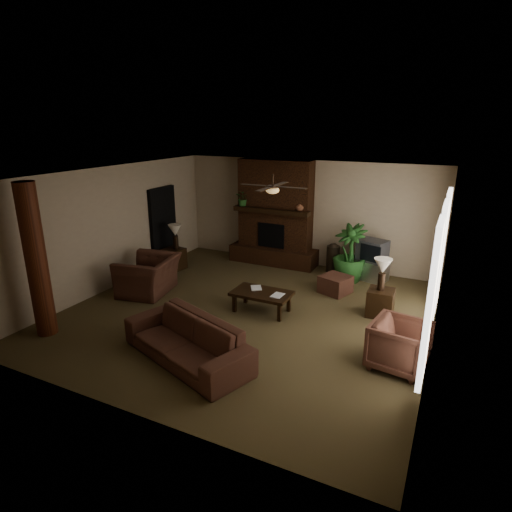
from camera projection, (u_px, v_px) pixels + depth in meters
The scene contains 23 objects.
room_shell at pixel (247, 247), 8.30m from camera, with size 7.00×7.00×7.00m.
fireplace at pixel (275, 222), 11.47m from camera, with size 2.40×0.70×2.80m.
windows at pixel (437, 272), 7.06m from camera, with size 0.08×3.65×2.35m.
log_column at pixel (36, 261), 7.46m from camera, with size 0.36×0.36×2.80m, color #592916.
doorway at pixel (163, 227), 11.38m from camera, with size 0.10×1.00×2.10m, color black.
ceiling_fan at pixel (273, 189), 8.05m from camera, with size 1.35×1.35×0.37m.
sofa at pixel (186, 334), 6.87m from camera, with size 2.40×0.70×0.94m, color #512F23.
armchair_left at pixel (148, 269), 9.57m from camera, with size 1.28×0.83×1.12m, color #512F23.
armchair_right at pixel (400, 343), 6.64m from camera, with size 0.84×0.79×0.87m, color #512F23.
coffee_table at pixel (262, 295), 8.65m from camera, with size 1.20×0.70×0.43m.
ottoman at pixel (335, 284), 9.67m from camera, with size 0.60×0.60×0.40m, color #512F23.
tv_stand at pixel (369, 269), 10.49m from camera, with size 0.85×0.50×0.50m, color #BDBDBF.
tv at pixel (372, 251), 10.27m from camera, with size 0.78×0.71×0.52m.
floor_vase at pixel (333, 256), 10.93m from camera, with size 0.34×0.34×0.77m.
floor_plant at pixel (349, 265), 10.35m from camera, with size 0.79×1.41×0.79m, color #285823.
side_table_left at pixel (174, 259), 11.21m from camera, with size 0.50×0.50×0.55m, color black.
lamp_left at pixel (175, 232), 11.01m from camera, with size 0.43×0.43×0.65m.
side_table_right at pixel (380, 303), 8.51m from camera, with size 0.50×0.50×0.55m, color black.
lamp_right at pixel (383, 268), 8.30m from camera, with size 0.41×0.41×0.65m.
mantel_plant at pixel (243, 200), 11.41m from camera, with size 0.38×0.42×0.33m, color #285823.
mantel_vase at pixel (300, 206), 10.82m from camera, with size 0.22×0.23×0.22m, color brown.
book_a at pixel (251, 282), 8.76m from camera, with size 0.22×0.03×0.29m, color #999999.
book_b at pixel (273, 288), 8.45m from camera, with size 0.21×0.02×0.29m, color #999999.
Camera 1 is at (3.62, -7.09, 3.76)m, focal length 29.76 mm.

